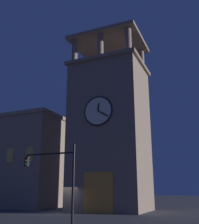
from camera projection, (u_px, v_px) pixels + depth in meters
The scene contains 3 objects.
ground_plane at pixel (64, 213), 27.74m from camera, with size 200.00×200.00×0.00m, color #424247.
clocktower at pixel (110, 131), 32.30m from camera, with size 8.72×7.57×23.33m.
traffic_signal_near at pixel (56, 171), 18.38m from camera, with size 3.98×0.41×5.17m.
Camera 1 is at (-15.02, 25.63, 2.19)m, focal length 43.94 mm.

